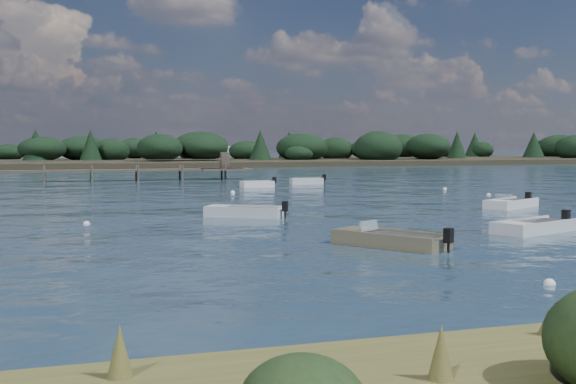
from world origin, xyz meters
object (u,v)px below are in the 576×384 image
object	(u,v)px
dinghy_mid_white_a	(535,229)
tender_far_white	(257,185)
tender_far_grey_b	(307,182)
dinghy_mid_white_b	(511,205)
dinghy_mid_grey	(244,214)
dinghy_near_olive	(390,242)

from	to	relation	value
dinghy_mid_white_a	tender_far_white	size ratio (longest dim) A/B	1.47
dinghy_mid_white_a	tender_far_grey_b	distance (m)	35.23
dinghy_mid_white_a	tender_far_white	distance (m)	32.42
tender_far_white	dinghy_mid_white_b	xyz separation A→B (m)	(8.69, -22.44, -0.01)
tender_far_white	dinghy_mid_grey	distance (m)	23.72
tender_far_grey_b	tender_far_white	bearing A→B (deg)	-151.50
dinghy_mid_white_b	tender_far_white	bearing A→B (deg)	111.16
tender_far_white	dinghy_mid_white_b	distance (m)	24.06
dinghy_mid_white_a	dinghy_mid_white_b	size ratio (longest dim) A/B	1.10
dinghy_mid_white_a	dinghy_mid_white_b	xyz separation A→B (m)	(5.68, 9.85, 0.00)
dinghy_mid_white_a	dinghy_near_olive	bearing A→B (deg)	-165.93
dinghy_mid_white_b	dinghy_mid_grey	bearing A→B (deg)	-178.96
dinghy_mid_white_a	tender_far_white	bearing A→B (deg)	95.32
tender_far_white	dinghy_mid_white_b	size ratio (longest dim) A/B	0.75
dinghy_near_olive	dinghy_mid_grey	world-z (taller)	dinghy_near_olive
dinghy_near_olive	tender_far_white	world-z (taller)	dinghy_near_olive
tender_far_grey_b	dinghy_mid_white_a	bearing A→B (deg)	-93.71
dinghy_mid_white_a	dinghy_mid_grey	size ratio (longest dim) A/B	1.14
tender_far_white	tender_far_grey_b	xyz separation A→B (m)	(5.29, 2.87, 0.01)
tender_far_white	tender_far_grey_b	bearing A→B (deg)	28.50
dinghy_mid_white_a	tender_far_grey_b	bearing A→B (deg)	86.29
tender_far_grey_b	dinghy_mid_grey	size ratio (longest dim) A/B	0.81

